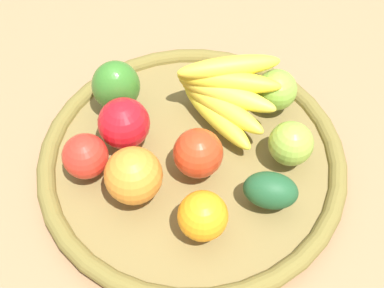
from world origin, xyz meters
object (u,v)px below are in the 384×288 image
Objects in this scene: apple_4 at (291,143)px; apple_1 at (124,123)px; bell_pepper at (116,86)px; apple_3 at (276,90)px; apple_0 at (198,153)px; apple_2 at (85,156)px; avocado at (271,190)px; orange_0 at (203,216)px; banana_bunch at (224,93)px; orange_1 at (133,176)px.

apple_1 is (0.24, -0.06, 0.01)m from apple_4.
bell_pepper is 0.25m from apple_3.
apple_0 is at bearing 148.19° from apple_1.
apple_4 is (-0.14, -0.00, -0.00)m from apple_0.
apple_3 is at bearing -162.02° from apple_2.
avocado is 1.15× the size of apple_2.
apple_3 is (-0.25, 0.03, -0.01)m from bell_pepper.
apple_4 is at bearing -143.77° from orange_0.
orange_0 is 0.41× the size of banana_bunch.
banana_bunch is at bearing -106.14° from orange_0.
apple_3 reaches higher than avocado.
apple_0 is at bearing -58.50° from bell_pepper.
apple_2 is at bearing -5.18° from apple_0.
apple_1 is at bearing -138.95° from apple_2.
orange_1 is at bearing -10.77° from avocado.
apple_2 is (0.07, -0.05, -0.01)m from orange_1.
apple_1 reaches higher than apple_3.
orange_1 reaches higher than apple_1.
apple_1 reaches higher than apple_4.
orange_0 is at bearing -73.56° from bell_pepper.
avocado is at bearing 58.30° from apple_4.
bell_pepper is 1.07× the size of orange_1.
apple_4 reaches higher than avocado.
banana_bunch is (-0.06, -0.20, 0.01)m from orange_0.
orange_1 is (0.23, 0.14, 0.01)m from apple_3.
bell_pepper reaches higher than apple_3.
apple_4 is at bearing 178.10° from apple_2.
apple_4 is at bearing 89.46° from apple_3.
orange_0 is 0.10m from avocado.
apple_3 is at bearing -104.17° from avocado.
avocado is (-0.04, 0.17, -0.02)m from banana_bunch.
apple_4 is at bearing -121.70° from avocado.
apple_0 is (-0.11, 0.14, -0.01)m from bell_pepper.
apple_3 is (-0.00, -0.11, -0.00)m from apple_4.
apple_4 is 0.08m from avocado.
apple_3 is 0.32m from apple_2.
orange_1 is at bearing 31.67° from apple_3.
orange_0 is 1.03× the size of apple_3.
bell_pepper is at bearing -82.43° from apple_1.
banana_bunch reaches higher than apple_3.
orange_1 is at bearing 42.37° from banana_bunch.
apple_4 and apple_2 have the same top height.
apple_2 is (0.21, 0.09, -0.01)m from banana_bunch.
banana_bunch reaches higher than apple_2.
avocado is (-0.20, 0.13, -0.01)m from apple_1.
apple_2 is at bearing 17.98° from apple_3.
banana_bunch is 2.50× the size of apple_4.
orange_1 reaches higher than apple_2.
apple_4 is 1.00× the size of apple_3.
bell_pepper is 0.17m from banana_bunch.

